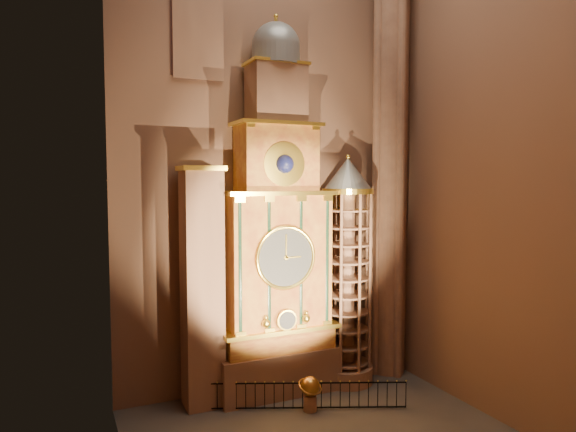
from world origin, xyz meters
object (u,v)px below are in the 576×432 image
stair_turret (347,272)px  iron_railing (298,396)px  portrait_tower (202,286)px  astronomical_clock (277,246)px  celestial_globe (310,390)px

stair_turret → iron_railing: 6.06m
portrait_tower → iron_railing: size_ratio=1.22×
astronomical_clock → stair_turret: 3.78m
stair_turret → celestial_globe: (-2.99, -2.08, -4.39)m
portrait_tower → celestial_globe: size_ratio=6.98×
astronomical_clock → iron_railing: astronomical_clock is taller
celestial_globe → iron_railing: celestial_globe is taller
stair_turret → portrait_tower: bearing=177.7°
astronomical_clock → portrait_tower: bearing=179.7°
astronomical_clock → stair_turret: astronomical_clock is taller
portrait_tower → stair_turret: bearing=-2.3°
portrait_tower → iron_railing: portrait_tower is taller
portrait_tower → stair_turret: (6.90, -0.28, 0.12)m
astronomical_clock → portrait_tower: size_ratio=1.64×
iron_railing → stair_turret: bearing=27.7°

